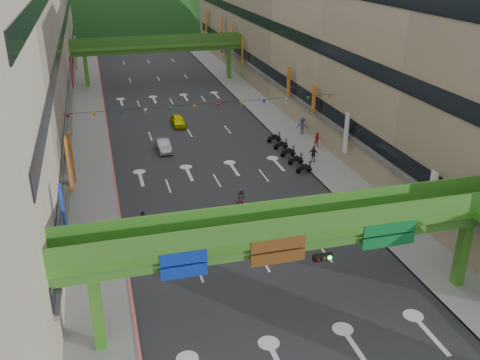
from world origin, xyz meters
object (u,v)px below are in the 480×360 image
Objects in this scene: scooter_rider_near at (246,215)px; car_yellow at (178,121)px; overpass_near at (318,240)px; car_silver at (163,145)px; pedestrian_red at (317,141)px; scooter_rider_mid at (270,212)px.

scooter_rider_near is 25.79m from car_yellow.
car_silver is at bearing 98.85° from overpass_near.
car_yellow is at bearing 67.82° from car_silver.
car_silver is 16.26m from pedestrian_red.
overpass_near is at bearing -88.38° from car_yellow.
scooter_rider_mid is 0.53× the size of car_silver.
pedestrian_red is at bearing -42.50° from car_yellow.
car_yellow is (-1.76, 37.61, -4.56)m from overpass_near.
overpass_near is 7.44× the size of car_yellow.
scooter_rider_mid is (1.88, -0.29, 0.14)m from scooter_rider_near.
scooter_rider_near is at bearing -88.68° from car_yellow.
overpass_near is at bearing -113.92° from pedestrian_red.
scooter_rider_near is 1.91m from scooter_rider_mid.
overpass_near reaches higher than car_yellow.
overpass_near is 14.27× the size of scooter_rider_mid.
car_yellow is 17.37m from pedestrian_red.
scooter_rider_near is at bearing 171.16° from scooter_rider_mid.
car_silver is at bearing 166.97° from pedestrian_red.
car_yellow is at bearing 96.46° from scooter_rider_mid.
scooter_rider_mid is at bearing -84.60° from car_yellow.
pedestrian_red is at bearing 55.33° from scooter_rider_mid.
scooter_rider_near is 0.51× the size of car_silver.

